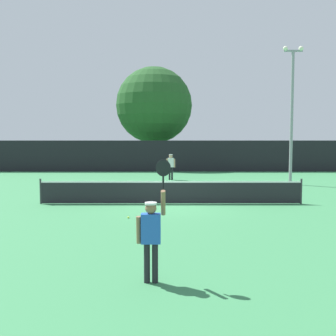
{
  "coord_description": "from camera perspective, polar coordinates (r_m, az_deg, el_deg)",
  "views": [
    {
      "loc": [
        -0.12,
        -17.44,
        2.9
      ],
      "look_at": [
        -0.14,
        2.06,
        1.36
      ],
      "focal_mm": 44.49,
      "sensor_mm": 36.0,
      "label": 1
    }
  ],
  "objects": [
    {
      "name": "ground_plane",
      "position": [
        17.68,
        0.44,
        -4.92
      ],
      "size": [
        120.0,
        120.0,
        0.0
      ],
      "primitive_type": "plane",
      "color": "#387F4C"
    },
    {
      "name": "tennis_net",
      "position": [
        17.6,
        0.44,
        -3.28
      ],
      "size": [
        11.1,
        0.08,
        1.07
      ],
      "color": "#232328",
      "rests_on": "ground"
    },
    {
      "name": "perimeter_fence",
      "position": [
        33.24,
        0.25,
        1.65
      ],
      "size": [
        36.12,
        0.12,
        2.48
      ],
      "primitive_type": "cube",
      "color": "black",
      "rests_on": "ground"
    },
    {
      "name": "player_serving",
      "position": [
        8.22,
        -2.24,
        -8.44
      ],
      "size": [
        0.68,
        0.39,
        2.43
      ],
      "color": "blue",
      "rests_on": "ground"
    },
    {
      "name": "player_receiving",
      "position": [
        27.06,
        0.43,
        0.52
      ],
      "size": [
        0.57,
        0.24,
        1.66
      ],
      "rotation": [
        0.0,
        0.0,
        3.14
      ],
      "color": "white",
      "rests_on": "ground"
    },
    {
      "name": "tennis_ball",
      "position": [
        14.69,
        -5.41,
        -6.75
      ],
      "size": [
        0.07,
        0.07,
        0.07
      ],
      "primitive_type": "sphere",
      "color": "#CCE033",
      "rests_on": "ground"
    },
    {
      "name": "light_pole",
      "position": [
        25.51,
        16.65,
        8.09
      ],
      "size": [
        1.18,
        0.28,
        8.02
      ],
      "color": "gray",
      "rests_on": "ground"
    },
    {
      "name": "large_tree",
      "position": [
        37.49,
        -1.89,
        8.58
      ],
      "size": [
        6.77,
        6.77,
        8.96
      ],
      "color": "brown",
      "rests_on": "ground"
    },
    {
      "name": "parked_car_near",
      "position": [
        40.97,
        -11.46,
        1.45
      ],
      "size": [
        2.18,
        4.32,
        1.69
      ],
      "rotation": [
        0.0,
        0.0,
        0.07
      ],
      "color": "black",
      "rests_on": "ground"
    },
    {
      "name": "parked_car_mid",
      "position": [
        42.11,
        9.75,
        1.56
      ],
      "size": [
        2.09,
        4.28,
        1.69
      ],
      "rotation": [
        0.0,
        0.0,
        0.04
      ],
      "color": "white",
      "rests_on": "ground"
    }
  ]
}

